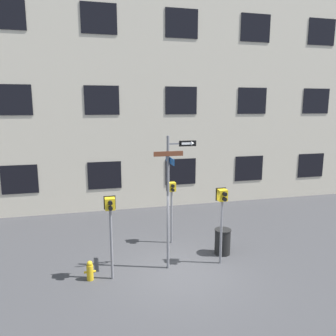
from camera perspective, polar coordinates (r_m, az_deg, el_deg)
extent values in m
plane|color=#38383A|center=(11.19, 2.13, -17.61)|extent=(60.00, 60.00, 0.00)
cube|color=beige|center=(17.03, -4.61, 11.64)|extent=(24.00, 0.60, 11.18)
cube|color=black|center=(17.16, -24.43, -1.83)|extent=(1.67, 0.03, 1.39)
cube|color=black|center=(16.86, -10.97, -1.27)|extent=(1.67, 0.03, 1.39)
cube|color=black|center=(17.49, 2.22, -0.64)|extent=(1.67, 0.03, 1.39)
cube|color=black|center=(18.97, 13.92, -0.06)|extent=(1.67, 0.03, 1.39)
cube|color=black|center=(21.11, 23.60, 0.42)|extent=(1.67, 0.03, 1.39)
cube|color=black|center=(16.82, -25.43, 10.67)|extent=(1.67, 0.03, 1.39)
cube|color=black|center=(16.51, -11.44, 11.49)|extent=(1.67, 0.03, 1.39)
cube|color=black|center=(17.15, 2.31, 11.66)|extent=(1.67, 0.03, 1.39)
cube|color=black|center=(18.65, 14.45, 11.26)|extent=(1.67, 0.03, 1.39)
cube|color=black|center=(20.82, 24.38, 10.57)|extent=(1.67, 0.03, 1.39)
cube|color=black|center=(17.28, -26.50, 23.08)|extent=(1.67, 0.03, 1.39)
cube|color=black|center=(16.98, -11.95, 24.16)|extent=(1.67, 0.03, 1.39)
cube|color=black|center=(17.61, 2.41, 23.88)|extent=(1.67, 0.03, 1.39)
cube|color=black|center=(19.07, 15.01, 22.52)|extent=(1.67, 0.03, 1.39)
cube|color=black|center=(21.20, 25.21, 20.66)|extent=(1.67, 0.03, 1.39)
cylinder|color=slate|center=(10.58, 0.00, -6.33)|extent=(0.09, 0.09, 4.42)
cube|color=slate|center=(10.26, 1.72, 4.26)|extent=(0.63, 0.05, 0.05)
cube|color=brown|center=(10.16, 0.08, 2.50)|extent=(0.94, 0.02, 0.15)
cube|color=#14478C|center=(10.27, 0.33, 1.38)|extent=(0.02, 1.04, 0.20)
cube|color=black|center=(10.33, 3.44, 4.29)|extent=(0.56, 0.02, 0.18)
cube|color=white|center=(10.31, 3.25, 4.28)|extent=(0.32, 0.01, 0.07)
cone|color=white|center=(10.37, 4.31, 4.31)|extent=(0.10, 0.14, 0.14)
cylinder|color=slate|center=(10.46, -9.83, -13.02)|extent=(0.08, 0.08, 2.26)
cube|color=gold|center=(10.00, -10.07, -6.15)|extent=(0.30, 0.26, 0.36)
cube|color=black|center=(10.14, -10.13, -5.92)|extent=(0.36, 0.02, 0.42)
cylinder|color=black|center=(9.80, -10.01, -6.02)|extent=(0.12, 0.12, 0.12)
cylinder|color=black|center=(9.85, -9.98, -6.91)|extent=(0.12, 0.12, 0.12)
cylinder|color=#EA4C14|center=(9.85, -10.04, -5.92)|extent=(0.10, 0.01, 0.10)
cylinder|color=slate|center=(11.40, 9.24, -11.01)|extent=(0.08, 0.08, 2.23)
cube|color=gold|center=(10.99, 9.44, -4.68)|extent=(0.29, 0.26, 0.38)
cube|color=black|center=(11.12, 9.16, -4.50)|extent=(0.35, 0.02, 0.44)
cylinder|color=black|center=(10.80, 9.85, -4.50)|extent=(0.13, 0.12, 0.13)
cylinder|color=black|center=(10.85, 9.82, -5.37)|extent=(0.13, 0.12, 0.13)
cylinder|color=silver|center=(10.85, 9.74, -4.43)|extent=(0.11, 0.01, 0.11)
cylinder|color=slate|center=(12.90, 0.61, -8.56)|extent=(0.08, 0.08, 2.10)
cube|color=gold|center=(12.55, 0.63, -3.28)|extent=(0.30, 0.26, 0.34)
cube|color=black|center=(12.68, 0.47, -3.14)|extent=(0.36, 0.02, 0.40)
cylinder|color=black|center=(12.35, 0.84, -3.15)|extent=(0.12, 0.12, 0.12)
cylinder|color=black|center=(12.39, 0.84, -3.83)|extent=(0.12, 0.12, 0.12)
cylinder|color=orange|center=(12.40, 0.78, -3.09)|extent=(0.09, 0.01, 0.09)
cylinder|color=gold|center=(10.90, -13.42, -17.29)|extent=(0.20, 0.20, 0.49)
sphere|color=gold|center=(10.77, -13.49, -15.89)|extent=(0.17, 0.17, 0.17)
cylinder|color=gold|center=(10.89, -14.21, -17.21)|extent=(0.08, 0.07, 0.07)
cylinder|color=gold|center=(10.89, -12.65, -17.15)|extent=(0.08, 0.07, 0.07)
cylinder|color=black|center=(12.36, 9.47, -12.61)|extent=(0.57, 0.57, 0.89)
cylinder|color=black|center=(12.18, 9.54, -10.59)|extent=(0.60, 0.60, 0.04)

